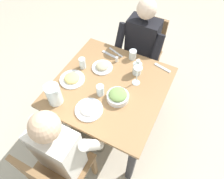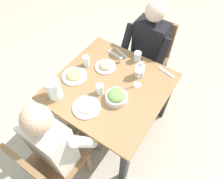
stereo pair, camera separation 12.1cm
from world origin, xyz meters
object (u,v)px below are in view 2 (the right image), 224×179
Objects in this scene: plate_fries at (74,75)px; plate_beans at (105,66)px; water_glass_center at (86,61)px; oil_carafe at (140,71)px; plate_yoghurt at (86,107)px; salt_shaker at (121,60)px; wine_glass at (139,74)px; water_glass_by_pitcher at (100,89)px; chair_near at (151,52)px; water_pitcher at (54,89)px; diner_far at (62,138)px; diner_near at (144,53)px; chair_far at (48,167)px; dining_table at (110,92)px; water_glass_near_left at (137,56)px; salad_bowl at (117,96)px.

plate_beans is at bearing -123.93° from plate_fries.
oil_carafe is (-0.48, -0.16, 0.00)m from water_glass_center.
salt_shaker is at bearing -85.54° from plate_yoghurt.
plate_beans is 0.16m from salt_shaker.
wine_glass reaches higher than plate_fries.
wine_glass reaches higher than water_glass_by_pitcher.
plate_beans is at bearing -74.17° from plate_yoghurt.
oil_carafe is (-0.18, -0.54, 0.04)m from plate_yoghurt.
oil_carafe is at bearing 102.62° from chair_near.
diner_far is at bearing 137.19° from water_pitcher.
diner_near is at bearing -93.69° from plate_yoghurt.
diner_far is at bearing 86.22° from diner_near.
wine_glass is (-0.25, -0.94, 0.35)m from chair_far.
dining_table is 0.44m from water_glass_near_left.
plate_yoghurt reaches higher than dining_table.
water_pitcher reaches higher than chair_far.
dining_table is 4.26× the size of plate_fries.
chair_near is 0.78m from wine_glass.
diner_near is 0.79m from plate_fries.
plate_beans is 0.19m from water_glass_center.
plate_fries is at bearing 62.88° from diner_near.
water_glass_near_left is (-0.01, 0.19, 0.11)m from diner_near.
water_glass_near_left is (-0.04, -0.40, 0.16)m from dining_table.
salt_shaker is (0.20, -0.39, -0.01)m from salad_bowl.
chair_far is (0.08, 1.61, 0.00)m from chair_near.
water_glass_by_pitcher is 1.09× the size of water_glass_near_left.
plate_yoghurt is (0.06, 1.10, 0.23)m from chair_near.
diner_far reaches higher than oil_carafe.
diner_near is 1.20m from diner_far.
wine_glass is (-0.51, -0.48, 0.05)m from water_pitcher.
water_glass_center is at bearing -90.89° from plate_fries.
chair_near is at bearing -77.38° from oil_carafe.
diner_near is at bearing 90.00° from chair_near.
chair_far is at bearing 120.60° from water_pitcher.
water_glass_by_pitcher reaches higher than salad_bowl.
oil_carafe is at bearing 109.41° from diner_near.
water_glass_center is 0.49m from water_glass_near_left.
chair_far is 16.30× the size of salt_shaker.
wine_glass is at bearing 119.66° from water_glass_near_left.
plate_fries is at bearing 35.11° from oil_carafe.
plate_beans is 0.33m from oil_carafe.
water_pitcher is 3.52× the size of salt_shaker.
chair_far is 1.12m from salt_shaker.
diner_near reaches higher than salt_shaker.
wine_glass reaches higher than plate_yoghurt.
plate_beans is at bearing -107.51° from water_pitcher.
salad_bowl is at bearing -109.57° from diner_far.
chair_near reaches higher than oil_carafe.
salad_bowl is 0.38m from plate_beans.
oil_carafe is at bearing -161.33° from water_glass_center.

